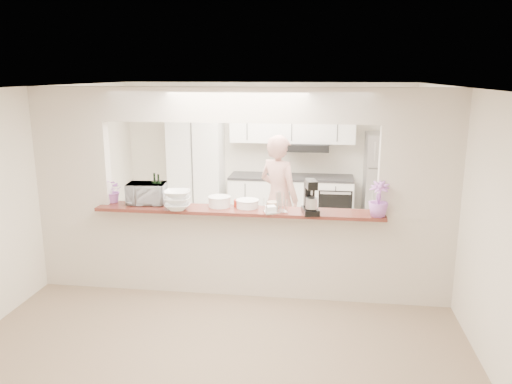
% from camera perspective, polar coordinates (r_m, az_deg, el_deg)
% --- Properties ---
extents(floor, '(6.00, 6.00, 0.00)m').
position_cam_1_polar(floor, '(6.31, -1.90, -11.42)').
color(floor, '#9B8469').
rests_on(floor, ground).
extents(tile_overlay, '(5.00, 2.90, 0.01)m').
position_cam_1_polar(tile_overlay, '(7.72, 0.01, -6.59)').
color(tile_overlay, beige).
rests_on(tile_overlay, floor).
extents(partition, '(5.00, 0.15, 2.50)m').
position_cam_1_polar(partition, '(5.84, -2.01, 1.90)').
color(partition, beige).
rests_on(partition, floor).
extents(bar_counter, '(3.40, 0.38, 1.09)m').
position_cam_1_polar(bar_counter, '(6.08, -1.95, -6.51)').
color(bar_counter, beige).
rests_on(bar_counter, floor).
extents(kitchen_cabinets, '(3.15, 0.62, 2.25)m').
position_cam_1_polar(kitchen_cabinets, '(8.61, -0.18, 2.21)').
color(kitchen_cabinets, white).
rests_on(kitchen_cabinets, floor).
extents(refrigerator, '(0.75, 0.70, 1.70)m').
position_cam_1_polar(refrigerator, '(8.55, 14.76, 0.84)').
color(refrigerator, '#9F9FA3').
rests_on(refrigerator, floor).
extents(flower_left, '(0.33, 0.31, 0.30)m').
position_cam_1_polar(flower_left, '(6.39, -16.00, 0.14)').
color(flower_left, pink).
rests_on(flower_left, bar_counter).
extents(wine_bottle_a, '(0.08, 0.08, 0.38)m').
position_cam_1_polar(wine_bottle_a, '(6.22, -11.47, 0.05)').
color(wine_bottle_a, black).
rests_on(wine_bottle_a, bar_counter).
extents(wine_bottle_b, '(0.07, 0.07, 0.37)m').
position_cam_1_polar(wine_bottle_b, '(6.20, -11.03, -0.01)').
color(wine_bottle_b, black).
rests_on(wine_bottle_b, bar_counter).
extents(toaster_oven, '(0.49, 0.36, 0.25)m').
position_cam_1_polar(toaster_oven, '(6.24, -12.38, -0.16)').
color(toaster_oven, '#B4B5BA').
rests_on(toaster_oven, bar_counter).
extents(serving_bowls, '(0.34, 0.34, 0.22)m').
position_cam_1_polar(serving_bowls, '(5.90, -8.98, -0.95)').
color(serving_bowls, white).
rests_on(serving_bowls, bar_counter).
extents(plate_stack_a, '(0.27, 0.27, 0.12)m').
position_cam_1_polar(plate_stack_a, '(5.99, -4.20, -1.08)').
color(plate_stack_a, white).
rests_on(plate_stack_a, bar_counter).
extents(plate_stack_b, '(0.27, 0.27, 0.10)m').
position_cam_1_polar(plate_stack_b, '(5.93, -0.98, -1.33)').
color(plate_stack_b, white).
rests_on(plate_stack_b, bar_counter).
extents(red_bowl, '(0.16, 0.16, 0.08)m').
position_cam_1_polar(red_bowl, '(6.00, -1.78, -1.27)').
color(red_bowl, maroon).
rests_on(red_bowl, bar_counter).
extents(tan_bowl, '(0.15, 0.15, 0.07)m').
position_cam_1_polar(tan_bowl, '(5.95, 1.95, -1.44)').
color(tan_bowl, '#CFB492').
rests_on(tan_bowl, bar_counter).
extents(utensil_caddy, '(0.30, 0.24, 0.24)m').
position_cam_1_polar(utensil_caddy, '(5.71, 2.22, -1.38)').
color(utensil_caddy, silver).
rests_on(utensil_caddy, bar_counter).
extents(stand_mixer, '(0.22, 0.30, 0.40)m').
position_cam_1_polar(stand_mixer, '(5.68, 6.24, -0.74)').
color(stand_mixer, black).
rests_on(stand_mixer, bar_counter).
extents(flower_right, '(0.27, 0.27, 0.40)m').
position_cam_1_polar(flower_right, '(5.69, 13.83, -0.79)').
color(flower_right, '#D072D3').
rests_on(flower_right, bar_counter).
extents(person, '(0.79, 0.73, 1.81)m').
position_cam_1_polar(person, '(7.15, 2.61, -0.71)').
color(person, tan).
rests_on(person, floor).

